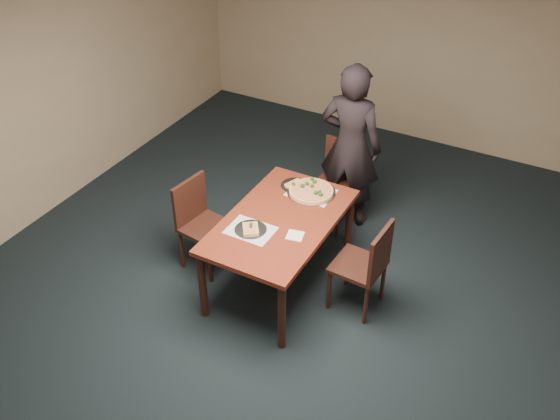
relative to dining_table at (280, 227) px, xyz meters
The scene contains 13 objects.
ground 0.97m from the dining_table, 72.71° to the right, with size 8.00×8.00×0.00m, color black.
room_shell 1.30m from the dining_table, 72.71° to the right, with size 8.00×8.00×8.00m.
dining_table is the anchor object (origin of this frame).
chair_far 1.18m from the dining_table, 88.28° to the left, with size 0.47×0.47×0.91m.
chair_left 0.83m from the dining_table, behind, with size 0.47×0.47×0.91m.
chair_right 0.83m from the dining_table, ahead, with size 0.44×0.44×0.91m.
diner 1.28m from the dining_table, 84.19° to the left, with size 0.64×0.42×1.77m, color black.
placemat_main 0.51m from the dining_table, 83.14° to the left, with size 0.42×0.32×0.00m, color white.
placemat_near 0.31m from the dining_table, 119.26° to the right, with size 0.40×0.30×0.00m, color white.
pizza_pan 0.52m from the dining_table, 83.15° to the left, with size 0.46×0.46×0.07m.
slice_plate_near 0.32m from the dining_table, 119.36° to the right, with size 0.28×0.28×0.06m.
slice_plate_far 0.55m from the dining_table, 102.72° to the left, with size 0.28×0.28×0.06m.
napkin 0.29m from the dining_table, 33.10° to the right, with size 0.14×0.14×0.01m, color white.
Camera 1 is at (1.88, -3.18, 4.05)m, focal length 40.00 mm.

